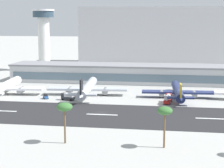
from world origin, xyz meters
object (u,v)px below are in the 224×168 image
object	(u,v)px
distant_hotel_block	(160,35)
service_baggage_tug_1	(46,97)
airliner_gold_tail_gate_2	(178,92)
service_box_truck_2	(68,96)
palm_tree_0	(165,112)
service_fuel_truck_0	(168,99)
airliner_black_tail_gate_1	(87,89)
palm_tree_2	(65,108)
airliner_navy_tail_gate_0	(3,88)
control_tower	(44,34)
terminal_building	(138,74)

from	to	relation	value
distant_hotel_block	service_baggage_tug_1	world-z (taller)	distant_hotel_block
distant_hotel_block	airliner_gold_tail_gate_2	world-z (taller)	distant_hotel_block
service_box_truck_2	palm_tree_0	xyz separation A→B (m)	(44.41, -61.01, 8.57)
airliner_gold_tail_gate_2	service_fuel_truck_0	size ratio (longest dim) A/B	5.09
airliner_black_tail_gate_1	palm_tree_2	xyz separation A→B (m)	(9.67, -73.97, 7.23)
airliner_navy_tail_gate_0	service_box_truck_2	bearing A→B (deg)	-108.44
airliner_navy_tail_gate_0	palm_tree_2	bearing A→B (deg)	-149.46
service_baggage_tug_1	service_box_truck_2	world-z (taller)	service_box_truck_2
service_baggage_tug_1	service_box_truck_2	bearing A→B (deg)	46.53
service_fuel_truck_0	palm_tree_0	distance (m)	62.03
control_tower	airliner_navy_tail_gate_0	distance (m)	95.38
terminal_building	airliner_black_tail_gate_1	bearing A→B (deg)	-114.95
airliner_gold_tail_gate_2	distant_hotel_block	bearing A→B (deg)	2.05
terminal_building	palm_tree_2	size ratio (longest dim) A/B	12.14
service_baggage_tug_1	terminal_building	bearing A→B (deg)	110.95
airliner_black_tail_gate_1	palm_tree_2	bearing A→B (deg)	-177.38
service_baggage_tug_1	control_tower	bearing A→B (deg)	163.86
terminal_building	palm_tree_2	distance (m)	118.29
terminal_building	palm_tree_0	xyz separation A→B (m)	(18.05, -117.41, 5.20)
terminal_building	palm_tree_2	world-z (taller)	palm_tree_2
airliner_gold_tail_gate_2	service_baggage_tug_1	bearing A→B (deg)	97.12
distant_hotel_block	palm_tree_0	world-z (taller)	distant_hotel_block
airliner_black_tail_gate_1	service_fuel_truck_0	distance (m)	40.33
distant_hotel_block	palm_tree_2	size ratio (longest dim) A/B	10.95
palm_tree_0	airliner_black_tail_gate_1	bearing A→B (deg)	117.51
service_fuel_truck_0	airliner_gold_tail_gate_2	bearing A→B (deg)	-12.38
control_tower	airliner_gold_tail_gate_2	size ratio (longest dim) A/B	0.96
service_fuel_truck_0	distant_hotel_block	bearing A→B (deg)	10.68
service_fuel_truck_0	service_box_truck_2	bearing A→B (deg)	97.94
airliner_black_tail_gate_1	service_fuel_truck_0	world-z (taller)	airliner_black_tail_gate_1
service_box_truck_2	palm_tree_2	xyz separation A→B (m)	(15.69, -61.29, 8.78)
terminal_building	service_box_truck_2	distance (m)	62.34
service_baggage_tug_1	service_box_truck_2	distance (m)	11.15
distant_hotel_block	airliner_gold_tail_gate_2	distance (m)	152.26
service_baggage_tug_1	palm_tree_0	distance (m)	84.19
distant_hotel_block	airliner_black_tail_gate_1	distance (m)	154.21
control_tower	palm_tree_0	bearing A→B (deg)	-61.23
airliner_navy_tail_gate_0	palm_tree_0	world-z (taller)	palm_tree_0
control_tower	distant_hotel_block	bearing A→B (deg)	38.40
palm_tree_0	terminal_building	bearing A→B (deg)	98.74
airliner_navy_tail_gate_0	service_baggage_tug_1	bearing A→B (deg)	-110.40
distant_hotel_block	palm_tree_0	size ratio (longest dim) A/B	11.17
palm_tree_2	distant_hotel_block	bearing A→B (deg)	85.08
service_box_truck_2	service_fuel_truck_0	bearing A→B (deg)	-163.20
airliner_black_tail_gate_1	service_box_truck_2	xyz separation A→B (m)	(-6.02, -12.69, -1.54)
airliner_black_tail_gate_1	terminal_building	bearing A→B (deg)	-29.78
control_tower	palm_tree_2	world-z (taller)	control_tower
airliner_navy_tail_gate_0	service_fuel_truck_0	size ratio (longest dim) A/B	5.81
airliner_black_tail_gate_1	control_tower	bearing A→B (deg)	24.98
airliner_gold_tail_gate_2	service_box_truck_2	world-z (taller)	airliner_gold_tail_gate_2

